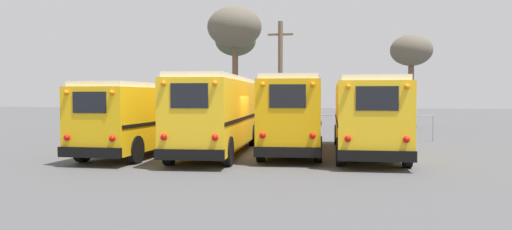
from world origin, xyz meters
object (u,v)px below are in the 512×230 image
(school_bus_1, at_px, (217,112))
(bare_tree_1, at_px, (235,42))
(utility_pole, at_px, (280,75))
(bare_tree_2, at_px, (411,52))
(school_bus_3, at_px, (366,113))
(bare_tree_0, at_px, (235,28))
(school_bus_2, at_px, (293,112))
(school_bus_0, at_px, (151,115))

(school_bus_1, relative_size, bare_tree_1, 1.20)
(utility_pole, bearing_deg, bare_tree_2, 20.58)
(school_bus_1, xyz_separation_m, bare_tree_2, (10.55, 17.95, 3.97))
(school_bus_3, distance_m, bare_tree_2, 17.92)
(school_bus_3, relative_size, bare_tree_0, 1.13)
(school_bus_3, bearing_deg, utility_pole, 111.33)
(school_bus_2, bearing_deg, bare_tree_1, 108.96)
(school_bus_0, xyz_separation_m, bare_tree_0, (0.39, 16.57, 6.07))
(bare_tree_1, xyz_separation_m, bare_tree_2, (13.92, -2.32, -1.20))
(bare_tree_1, bearing_deg, school_bus_3, -63.28)
(school_bus_1, distance_m, school_bus_2, 3.40)
(bare_tree_1, bearing_deg, school_bus_1, -80.56)
(school_bus_1, relative_size, bare_tree_0, 1.08)
(bare_tree_0, bearing_deg, school_bus_3, -60.39)
(school_bus_2, xyz_separation_m, bare_tree_1, (-6.53, 19.01, 5.18))
(utility_pole, relative_size, bare_tree_0, 0.83)
(bare_tree_0, xyz_separation_m, bare_tree_1, (-0.59, 3.25, -0.76))
(school_bus_3, distance_m, utility_pole, 14.56)
(utility_pole, height_order, bare_tree_1, bare_tree_1)
(school_bus_2, height_order, bare_tree_1, bare_tree_1)
(school_bus_0, relative_size, utility_pole, 1.37)
(school_bus_2, bearing_deg, utility_pole, 98.94)
(bare_tree_0, height_order, bare_tree_2, bare_tree_0)
(school_bus_3, relative_size, bare_tree_1, 1.26)
(school_bus_0, bearing_deg, bare_tree_0, 88.65)
(school_bus_0, bearing_deg, bare_tree_1, 90.58)
(school_bus_0, bearing_deg, school_bus_2, 7.19)
(school_bus_0, relative_size, school_bus_3, 1.01)
(school_bus_2, xyz_separation_m, utility_pole, (-2.07, 13.15, 2.20))
(bare_tree_0, bearing_deg, utility_pole, -34.10)
(bare_tree_1, bearing_deg, school_bus_0, -89.42)
(school_bus_1, distance_m, utility_pole, 14.60)
(bare_tree_0, bearing_deg, school_bus_1, -80.74)
(school_bus_1, height_order, bare_tree_0, bare_tree_0)
(school_bus_2, relative_size, bare_tree_2, 1.36)
(school_bus_2, xyz_separation_m, school_bus_3, (3.16, -0.25, -0.04))
(school_bus_3, xyz_separation_m, bare_tree_1, (-9.70, 19.26, 5.22))
(utility_pole, bearing_deg, school_bus_1, -94.35)
(school_bus_1, bearing_deg, school_bus_3, 8.98)
(bare_tree_0, bearing_deg, school_bus_2, -69.36)
(school_bus_1, height_order, school_bus_2, school_bus_1)
(school_bus_3, height_order, bare_tree_1, bare_tree_1)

